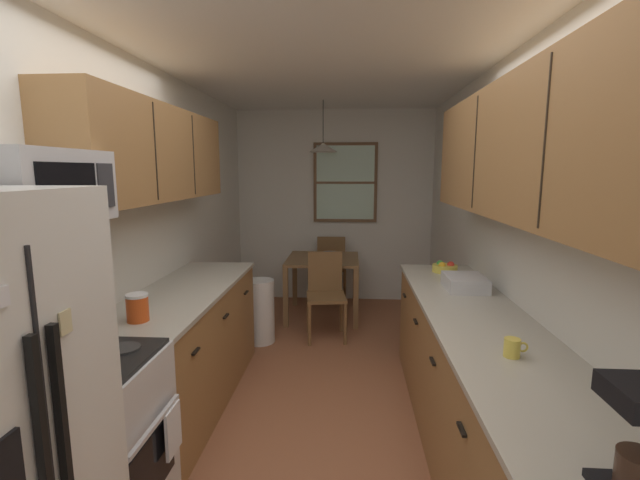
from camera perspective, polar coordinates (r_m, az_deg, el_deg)
ground_plane at (r=3.70m, az=0.17°, el=-19.29°), size 12.00×12.00×0.00m
wall_left at (r=3.64m, az=-21.54°, el=0.80°), size 0.10×9.00×2.55m
wall_right at (r=3.47m, az=22.99°, el=0.34°), size 0.10×9.00×2.55m
wall_back at (r=5.92m, az=1.91°, el=4.41°), size 4.40×0.10×2.55m
ceiling_slab at (r=3.36m, az=0.19°, el=23.40°), size 4.40×9.00×0.08m
stove_range at (r=2.49m, az=-28.38°, el=-23.27°), size 0.66×0.62×1.10m
microwave_over_range at (r=2.20m, az=-33.31°, el=5.82°), size 0.39×0.61×0.32m
counter_left at (r=3.50m, az=-17.12°, el=-13.27°), size 0.64×1.91×0.90m
upper_cabinets_left at (r=3.26m, az=-20.96°, el=10.50°), size 0.33×1.99×0.64m
counter_right at (r=2.80m, az=20.99°, el=-19.47°), size 0.64×3.28×0.90m
upper_cabinets_right at (r=2.47m, az=26.38°, el=10.65°), size 0.33×2.96×0.74m
dining_table at (r=5.23m, az=0.39°, el=-3.58°), size 0.85×0.86×0.73m
dining_chair_near at (r=4.64m, az=0.75°, el=-6.65°), size 0.45×0.45×0.90m
dining_chair_far at (r=5.88m, az=1.49°, el=-3.28°), size 0.41×0.41×0.90m
pendant_light at (r=5.11m, az=0.41°, el=12.03°), size 0.34×0.34×0.58m
back_window at (r=5.83m, az=3.33°, el=7.51°), size 0.84×0.05×1.05m
trash_bin at (r=4.57m, az=-7.87°, el=-9.22°), size 0.30×0.30×0.66m
storage_canister at (r=2.74m, az=-22.81°, el=-8.16°), size 0.13×0.13×0.16m
dish_towel at (r=2.44m, az=-18.69°, el=-22.52°), size 0.02×0.16×0.24m
mug_by_coffeemaker at (r=2.27m, az=23.91°, el=-12.77°), size 0.11×0.07×0.09m
fruit_bowl at (r=3.88m, az=16.02°, el=-3.48°), size 0.21×0.21×0.09m
dish_rack at (r=3.36m, az=18.45°, el=-5.32°), size 0.28×0.34×0.10m
table_serving_bowl at (r=5.24m, az=1.36°, el=-1.95°), size 0.21×0.21×0.06m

